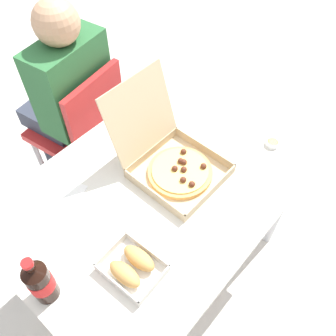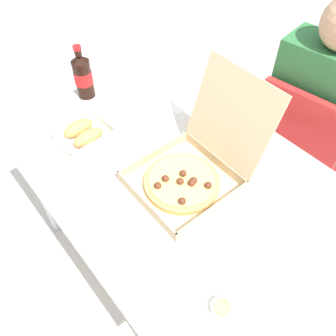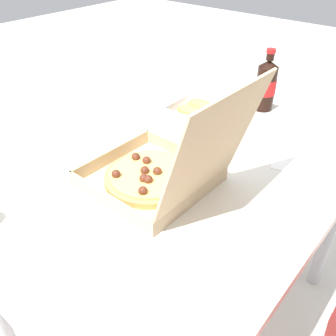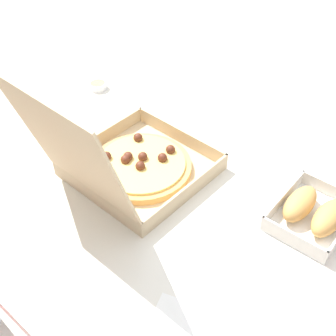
{
  "view_description": "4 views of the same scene",
  "coord_description": "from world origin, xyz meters",
  "px_view_note": "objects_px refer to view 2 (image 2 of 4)",
  "views": [
    {
      "loc": [
        -0.56,
        -0.55,
        1.82
      ],
      "look_at": [
        0.08,
        0.01,
        0.74
      ],
      "focal_mm": 38.97,
      "sensor_mm": 36.0,
      "label": 1
    },
    {
      "loc": [
        0.62,
        -0.51,
        1.6
      ],
      "look_at": [
        0.03,
        -0.02,
        0.72
      ],
      "focal_mm": 37.0,
      "sensor_mm": 36.0,
      "label": 2
    },
    {
      "loc": [
        0.69,
        0.52,
        1.3
      ],
      "look_at": [
        0.06,
        -0.01,
        0.74
      ],
      "focal_mm": 39.18,
      "sensor_mm": 36.0,
      "label": 3
    },
    {
      "loc": [
        -0.49,
        0.55,
        1.46
      ],
      "look_at": [
        0.03,
        -0.04,
        0.75
      ],
      "focal_mm": 48.26,
      "sensor_mm": 36.0,
      "label": 4
    }
  ],
  "objects_px": {
    "bread_side_box": "(84,134)",
    "paper_menu": "(166,97)",
    "cola_bottle": "(83,76)",
    "diner_person": "(320,105)",
    "dipping_sauce_cup": "(222,308)",
    "chair": "(299,147)",
    "pizza_box_open": "(191,170)"
  },
  "relations": [
    {
      "from": "pizza_box_open",
      "to": "paper_menu",
      "type": "relative_size",
      "value": 1.89
    },
    {
      "from": "chair",
      "to": "bread_side_box",
      "type": "xyz_separation_m",
      "value": [
        -0.44,
        -0.81,
        0.25
      ]
    },
    {
      "from": "chair",
      "to": "pizza_box_open",
      "type": "height_order",
      "value": "pizza_box_open"
    },
    {
      "from": "diner_person",
      "to": "pizza_box_open",
      "type": "xyz_separation_m",
      "value": [
        -0.04,
        -0.7,
        0.07
      ]
    },
    {
      "from": "diner_person",
      "to": "dipping_sauce_cup",
      "type": "bearing_deg",
      "value": -70.46
    },
    {
      "from": "bread_side_box",
      "to": "cola_bottle",
      "type": "height_order",
      "value": "cola_bottle"
    },
    {
      "from": "bread_side_box",
      "to": "pizza_box_open",
      "type": "bearing_deg",
      "value": 23.09
    },
    {
      "from": "diner_person",
      "to": "cola_bottle",
      "type": "xyz_separation_m",
      "value": [
        -0.65,
        -0.72,
        0.11
      ]
    },
    {
      "from": "dipping_sauce_cup",
      "to": "diner_person",
      "type": "bearing_deg",
      "value": 109.54
    },
    {
      "from": "pizza_box_open",
      "to": "bread_side_box",
      "type": "relative_size",
      "value": 2.03
    },
    {
      "from": "chair",
      "to": "dipping_sauce_cup",
      "type": "xyz_separation_m",
      "value": [
        0.32,
        -0.86,
        0.24
      ]
    },
    {
      "from": "diner_person",
      "to": "pizza_box_open",
      "type": "bearing_deg",
      "value": -93.03
    },
    {
      "from": "chair",
      "to": "cola_bottle",
      "type": "height_order",
      "value": "cola_bottle"
    },
    {
      "from": "chair",
      "to": "bread_side_box",
      "type": "relative_size",
      "value": 4.24
    },
    {
      "from": "cola_bottle",
      "to": "paper_menu",
      "type": "relative_size",
      "value": 1.07
    },
    {
      "from": "diner_person",
      "to": "cola_bottle",
      "type": "distance_m",
      "value": 0.98
    },
    {
      "from": "bread_side_box",
      "to": "paper_menu",
      "type": "relative_size",
      "value": 0.93
    },
    {
      "from": "chair",
      "to": "dipping_sauce_cup",
      "type": "distance_m",
      "value": 0.95
    },
    {
      "from": "cola_bottle",
      "to": "diner_person",
      "type": "bearing_deg",
      "value": 47.86
    },
    {
      "from": "bread_side_box",
      "to": "dipping_sauce_cup",
      "type": "relative_size",
      "value": 3.49
    },
    {
      "from": "chair",
      "to": "dipping_sauce_cup",
      "type": "bearing_deg",
      "value": -69.76
    },
    {
      "from": "paper_menu",
      "to": "cola_bottle",
      "type": "bearing_deg",
      "value": -151.58
    },
    {
      "from": "bread_side_box",
      "to": "dipping_sauce_cup",
      "type": "height_order",
      "value": "bread_side_box"
    },
    {
      "from": "chair",
      "to": "paper_menu",
      "type": "xyz_separation_m",
      "value": [
        -0.44,
        -0.42,
        0.23
      ]
    },
    {
      "from": "cola_bottle",
      "to": "dipping_sauce_cup",
      "type": "height_order",
      "value": "cola_bottle"
    },
    {
      "from": "chair",
      "to": "diner_person",
      "type": "xyz_separation_m",
      "value": [
        -0.01,
        0.06,
        0.21
      ]
    },
    {
      "from": "paper_menu",
      "to": "chair",
      "type": "bearing_deg",
      "value": 23.84
    },
    {
      "from": "diner_person",
      "to": "bread_side_box",
      "type": "relative_size",
      "value": 5.88
    },
    {
      "from": "chair",
      "to": "dipping_sauce_cup",
      "type": "relative_size",
      "value": 14.82
    },
    {
      "from": "diner_person",
      "to": "chair",
      "type": "bearing_deg",
      "value": -81.67
    },
    {
      "from": "pizza_box_open",
      "to": "cola_bottle",
      "type": "height_order",
      "value": "pizza_box_open"
    },
    {
      "from": "bread_side_box",
      "to": "paper_menu",
      "type": "bearing_deg",
      "value": 90.07
    }
  ]
}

